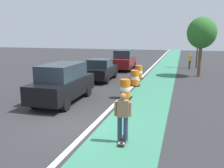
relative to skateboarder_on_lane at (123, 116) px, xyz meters
name	(u,v)px	position (x,y,z in m)	size (l,w,h in m)	color
ground_plane	(70,125)	(-2.37, 0.91, -0.91)	(100.00, 100.00, 0.00)	#2D2D30
bike_lane_strip	(160,77)	(0.03, 12.91, -0.91)	(2.50, 80.00, 0.01)	#387F60
lane_divider_stripe	(142,76)	(-1.47, 12.91, -0.91)	(0.20, 80.00, 0.01)	silver
skateboarder_on_lane	(123,116)	(0.00, 0.00, 0.00)	(0.57, 0.82, 1.69)	black
parked_suv_nearest	(63,83)	(-4.24, 3.89, 0.12)	(1.97, 4.63, 2.04)	black
parked_sedan_second	(100,70)	(-4.34, 10.17, -0.08)	(2.06, 4.18, 1.70)	black
parked_suv_third	(124,60)	(-3.94, 16.35, 0.12)	(2.10, 4.69, 2.04)	maroon
traffic_barrel_front	(125,89)	(-1.23, 5.49, -0.38)	(0.73, 0.73, 1.09)	orange
traffic_barrel_mid	(135,78)	(-1.38, 8.98, -0.38)	(0.73, 0.73, 1.09)	orange
traffic_barrel_back	(139,72)	(-1.60, 11.81, -0.38)	(0.73, 0.73, 1.09)	orange
traffic_light_corner	(199,35)	(3.23, 20.01, 2.59)	(0.41, 0.32, 5.10)	#2D2D2D
pedestrian_crossing	(190,61)	(2.50, 19.00, -0.05)	(0.34, 0.20, 1.61)	#33333D
street_tree_sidewalk	(202,33)	(3.17, 14.35, 2.76)	(2.40, 2.40, 5.00)	brown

